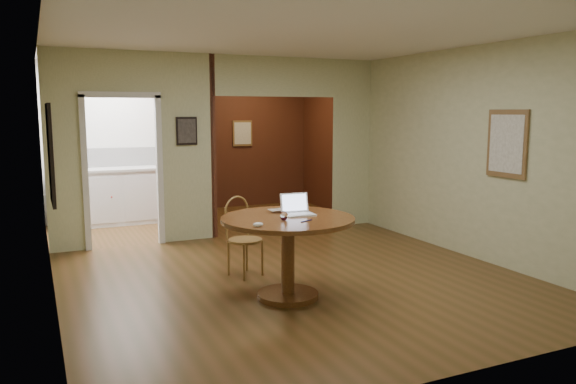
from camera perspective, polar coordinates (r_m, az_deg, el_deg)
name	(u,v)px	position (r m, az deg, el deg)	size (l,w,h in m)	color
floor	(299,281)	(6.34, 1.14, -9.04)	(5.00, 5.00, 0.00)	#4B3315
room_shell	(185,150)	(8.84, -10.38, 4.23)	(5.20, 7.50, 5.00)	white
dining_table	(288,238)	(5.64, -0.01, -4.72)	(1.34, 1.34, 0.83)	brown
chair	(242,231)	(6.49, -4.71, -4.02)	(0.50, 0.50, 0.91)	olive
open_laptop	(297,208)	(5.74, 0.90, -1.68)	(0.31, 0.28, 0.21)	white
closed_laptop	(287,211)	(5.86, -0.11, -1.92)	(0.34, 0.22, 0.03)	silver
mouse	(258,225)	(5.13, -3.07, -3.32)	(0.10, 0.06, 0.04)	white
wine_glass	(284,216)	(5.42, -0.42, -2.42)	(0.08, 0.08, 0.09)	white
pen	(306,221)	(5.38, 1.89, -2.95)	(0.01, 0.01, 0.15)	#0B1052
kitchen_cabinet	(119,196)	(9.84, -16.82, -0.37)	(2.06, 0.60, 0.94)	silver
grocery_bag	(165,157)	(9.90, -12.38, 3.53)	(0.33, 0.28, 0.33)	beige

